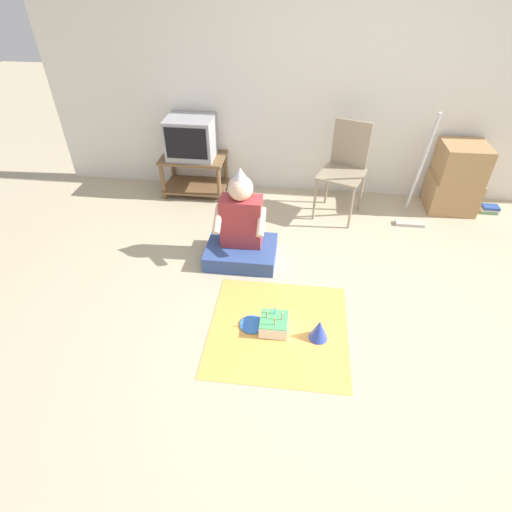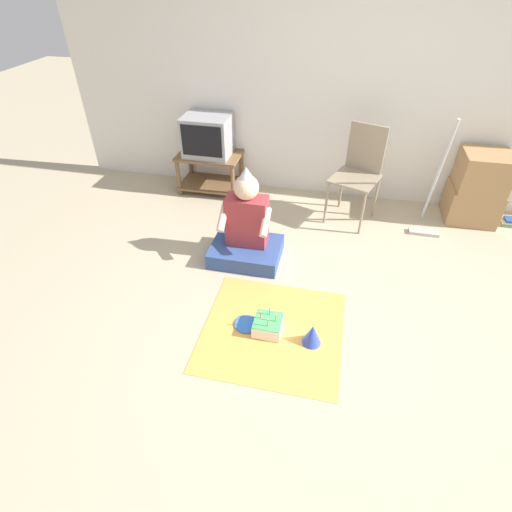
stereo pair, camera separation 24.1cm
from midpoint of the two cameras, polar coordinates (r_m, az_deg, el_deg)
name	(u,v)px [view 1 (the left image)]	position (r m, az deg, el deg)	size (l,w,h in m)	color
ground_plane	(355,341)	(2.95, 11.71, -11.94)	(16.00, 16.00, 0.00)	tan
wall_back	(358,71)	(4.30, 12.61, 24.34)	(6.40, 0.06, 2.55)	silver
tv_stand	(195,171)	(4.57, -10.31, 11.80)	(0.68, 0.44, 0.43)	brown
tv	(191,137)	(4.43, -10.86, 16.27)	(0.49, 0.42, 0.42)	#99999E
folding_chair	(345,164)	(4.08, 10.95, 12.74)	(0.53, 0.53, 0.93)	gray
cardboard_box_stack	(456,178)	(4.57, 25.35, 9.97)	(0.48, 0.43, 0.71)	#A87F51
dust_mop	(416,194)	(4.18, 20.31, 8.31)	(0.28, 0.31, 1.12)	#B2ADA3
book_pile	(489,209)	(4.82, 29.14, 5.84)	(0.19, 0.12, 0.08)	#60936B
person_seated	(241,233)	(3.45, -4.14, 3.25)	(0.61, 0.48, 0.86)	#334C8C
party_cloth	(278,329)	(2.96, 0.87, -10.44)	(1.00, 1.00, 0.01)	#EFA84C
birthday_cake	(274,324)	(2.92, 0.18, -9.78)	(0.20, 0.20, 0.18)	white
party_hat_blue	(319,330)	(2.86, 6.60, -10.52)	(0.13, 0.13, 0.16)	blue
paper_plate	(252,324)	(2.98, -2.93, -9.83)	(0.18, 0.18, 0.01)	blue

